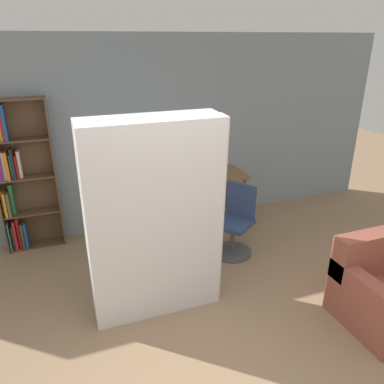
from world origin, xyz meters
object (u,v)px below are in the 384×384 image
(monitor, at_px, (193,156))
(bookshelf, at_px, (19,177))
(office_chair, at_px, (235,227))
(mattress_near, at_px, (158,226))
(mattress_far, at_px, (152,217))

(monitor, height_order, bookshelf, bookshelf)
(monitor, bearing_deg, office_chair, -80.59)
(monitor, xyz_separation_m, office_chair, (0.18, -1.08, -0.66))
(monitor, bearing_deg, bookshelf, 179.47)
(office_chair, relative_size, mattress_near, 0.45)
(bookshelf, bearing_deg, mattress_near, -56.18)
(mattress_far, bearing_deg, bookshelf, 126.97)
(monitor, bearing_deg, mattress_near, -119.00)
(monitor, xyz_separation_m, mattress_near, (-1.06, -1.91, -0.01))
(monitor, relative_size, mattress_far, 0.29)
(mattress_far, bearing_deg, office_chair, 26.24)
(office_chair, height_order, mattress_far, mattress_far)
(office_chair, distance_m, bookshelf, 2.83)
(bookshelf, xyz_separation_m, mattress_far, (1.29, -1.71, 0.01))
(monitor, height_order, mattress_near, mattress_near)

